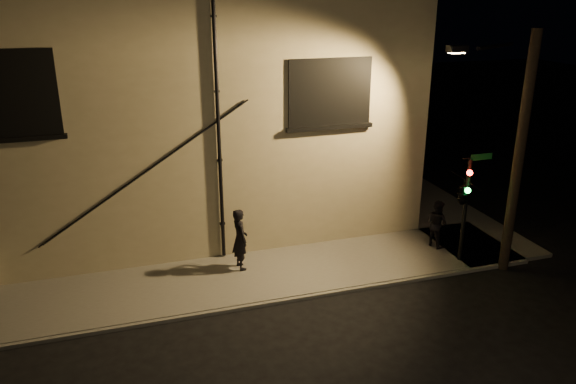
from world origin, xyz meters
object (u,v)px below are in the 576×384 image
object	(u,v)px
pedestrian_a	(240,239)
pedestrian_b	(437,223)
traffic_signal	(463,193)
streetlamp_pole	(515,149)

from	to	relation	value
pedestrian_a	pedestrian_b	world-z (taller)	pedestrian_a
pedestrian_a	pedestrian_b	bearing A→B (deg)	-100.44
pedestrian_a	traffic_signal	size ratio (longest dim) A/B	0.56
pedestrian_a	traffic_signal	distance (m)	6.61
traffic_signal	streetlamp_pole	bearing A→B (deg)	-24.11
pedestrian_a	traffic_signal	world-z (taller)	traffic_signal
pedestrian_b	streetlamp_pole	bearing A→B (deg)	-162.84
traffic_signal	streetlamp_pole	xyz separation A→B (m)	(1.15, -0.52, 1.36)
pedestrian_b	traffic_signal	distance (m)	1.90
pedestrian_b	streetlamp_pole	xyz separation A→B (m)	(1.13, -1.74, 2.81)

